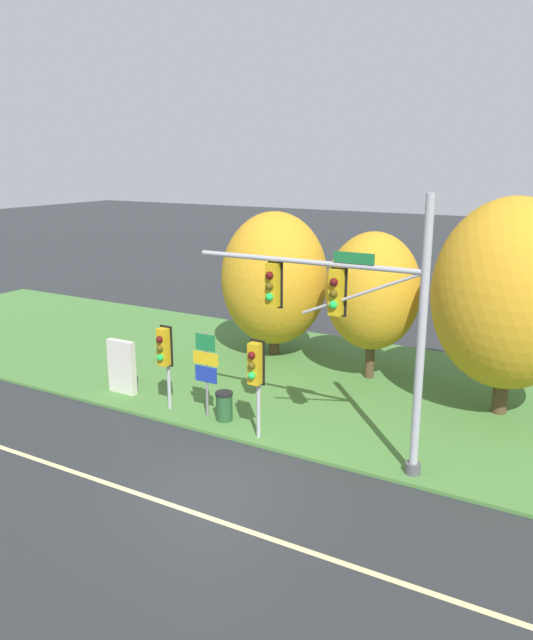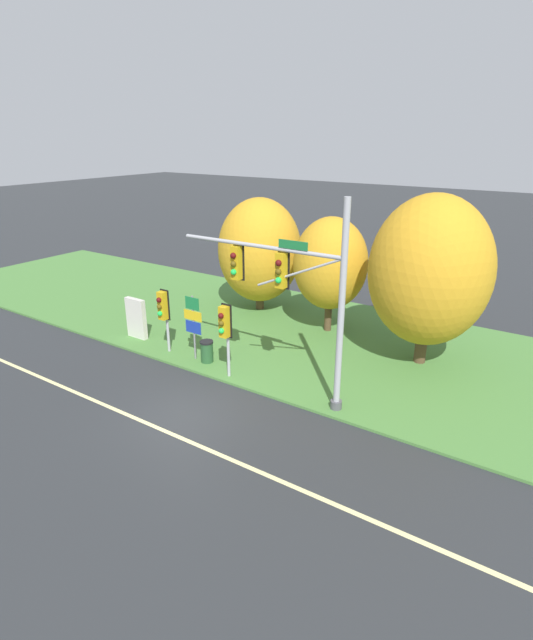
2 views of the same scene
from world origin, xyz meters
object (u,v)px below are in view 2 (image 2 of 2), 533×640
object	(u,v)px
pedestrian_signal_near_kerb	(163,309)
tree_left_of_mast	(330,264)
trash_bin	(207,351)
pedestrian_signal_further_along	(225,326)
tree_nearest_road	(260,250)
info_kiosk	(136,318)
tree_behind_signpost	(430,271)
traffic_signal_mast	(294,287)
route_sign_post	(193,320)

from	to	relation	value
pedestrian_signal_near_kerb	tree_left_of_mast	world-z (taller)	tree_left_of_mast
trash_bin	pedestrian_signal_near_kerb	bearing A→B (deg)	-172.42
pedestrian_signal_further_along	tree_nearest_road	size ratio (longest dim) A/B	0.51
info_kiosk	tree_nearest_road	bearing A→B (deg)	69.71
pedestrian_signal_further_along	tree_behind_signpost	size ratio (longest dim) A/B	0.44
trash_bin	info_kiosk	bearing A→B (deg)	177.15
pedestrian_signal_further_along	info_kiosk	bearing A→B (deg)	171.29
tree_behind_signpost	trash_bin	distance (m)	9.54
tree_behind_signpost	trash_bin	bearing A→B (deg)	-146.14
tree_nearest_road	info_kiosk	bearing A→B (deg)	-110.29
traffic_signal_mast	route_sign_post	distance (m)	5.55
tree_behind_signpost	tree_left_of_mast	bearing A→B (deg)	167.80
tree_left_of_mast	tree_behind_signpost	size ratio (longest dim) A/B	0.79
tree_behind_signpost	info_kiosk	xyz separation A→B (m)	(-11.80, -4.74, -2.97)
route_sign_post	tree_left_of_mast	bearing A→B (deg)	62.61
route_sign_post	tree_left_of_mast	world-z (taller)	tree_left_of_mast
traffic_signal_mast	info_kiosk	distance (m)	9.39
route_sign_post	info_kiosk	distance (m)	3.90
tree_behind_signpost	trash_bin	xyz separation A→B (m)	(-7.39, -4.96, -3.44)
pedestrian_signal_further_along	tree_left_of_mast	xyz separation A→B (m)	(0.97, 6.70, 1.13)
traffic_signal_mast	route_sign_post	bearing A→B (deg)	176.09
pedestrian_signal_near_kerb	pedestrian_signal_further_along	bearing A→B (deg)	-6.55
tree_nearest_road	tree_behind_signpost	bearing A→B (deg)	-10.99
tree_nearest_road	trash_bin	xyz separation A→B (m)	(1.99, -6.78, -2.74)
info_kiosk	trash_bin	distance (m)	4.45
tree_nearest_road	info_kiosk	size ratio (longest dim) A/B	3.13
route_sign_post	pedestrian_signal_near_kerb	bearing A→B (deg)	-171.95
tree_nearest_road	trash_bin	distance (m)	7.58
traffic_signal_mast	route_sign_post	world-z (taller)	traffic_signal_mast
traffic_signal_mast	pedestrian_signal_further_along	xyz separation A→B (m)	(-2.84, -0.28, -1.93)
pedestrian_signal_near_kerb	trash_bin	bearing A→B (deg)	7.58
tree_nearest_road	info_kiosk	world-z (taller)	tree_nearest_road
tree_behind_signpost	trash_bin	size ratio (longest dim) A/B	7.44
tree_nearest_road	tree_left_of_mast	bearing A→B (deg)	-9.67
tree_behind_signpost	info_kiosk	world-z (taller)	tree_behind_signpost
pedestrian_signal_near_kerb	trash_bin	distance (m)	2.61
route_sign_post	info_kiosk	size ratio (longest dim) A/B	1.47
traffic_signal_mast	tree_behind_signpost	distance (m)	6.14
tree_nearest_road	traffic_signal_mast	bearing A→B (deg)	-48.34
traffic_signal_mast	tree_behind_signpost	bearing A→B (deg)	60.97
pedestrian_signal_near_kerb	route_sign_post	world-z (taller)	pedestrian_signal_near_kerb
pedestrian_signal_further_along	traffic_signal_mast	bearing A→B (deg)	5.71
trash_bin	tree_left_of_mast	bearing A→B (deg)	67.09
route_sign_post	trash_bin	size ratio (longest dim) A/B	3.00
tree_nearest_road	tree_behind_signpost	xyz separation A→B (m)	(9.38, -1.82, 0.70)
traffic_signal_mast	trash_bin	bearing A→B (deg)	174.66
traffic_signal_mast	pedestrian_signal_further_along	bearing A→B (deg)	-174.29
tree_left_of_mast	pedestrian_signal_near_kerb	bearing A→B (deg)	-126.34
pedestrian_signal_further_along	tree_left_of_mast	bearing A→B (deg)	81.74
route_sign_post	tree_left_of_mast	size ratio (longest dim) A/B	0.51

